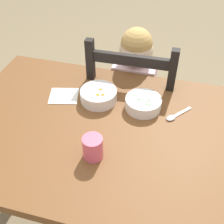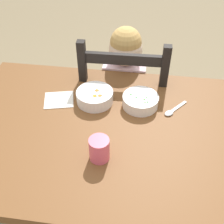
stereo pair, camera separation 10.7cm
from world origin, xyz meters
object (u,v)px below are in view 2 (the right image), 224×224
object	(u,v)px
bowl_of_carrots	(95,96)
spoon	(172,111)
dining_chair	(123,110)
bowl_of_peas	(140,101)
dining_table	(109,148)
child_figure	(124,86)
drinking_cup	(99,149)

from	to	relation	value
bowl_of_carrots	spoon	world-z (taller)	bowl_of_carrots
dining_chair	bowl_of_carrots	bearing A→B (deg)	-108.71
bowl_of_peas	dining_table	bearing A→B (deg)	-124.89
child_figure	spoon	bearing A→B (deg)	-53.09
bowl_of_carrots	drinking_cup	world-z (taller)	drinking_cup
bowl_of_peas	spoon	bearing A→B (deg)	-9.18
spoon	drinking_cup	distance (m)	0.39
dining_table	dining_chair	size ratio (longest dim) A/B	1.31
spoon	bowl_of_carrots	bearing A→B (deg)	176.21
drinking_cup	spoon	bearing A→B (deg)	47.58
bowl_of_peas	drinking_cup	size ratio (longest dim) A/B	1.71
dining_table	bowl_of_peas	xyz separation A→B (m)	(0.11, 0.16, 0.14)
bowl_of_carrots	dining_table	bearing A→B (deg)	-62.69
bowl_of_carrots	spoon	size ratio (longest dim) A/B	1.35
child_figure	bowl_of_carrots	size ratio (longest dim) A/B	5.95
child_figure	bowl_of_carrots	world-z (taller)	child_figure
dining_table	drinking_cup	size ratio (longest dim) A/B	13.84
bowl_of_peas	spoon	distance (m)	0.14
dining_table	drinking_cup	xyz separation A→B (m)	(-0.01, -0.14, 0.16)
dining_table	bowl_of_carrots	size ratio (longest dim) A/B	7.78
dining_chair	spoon	size ratio (longest dim) A/B	8.05
dining_table	bowl_of_peas	world-z (taller)	bowl_of_peas
child_figure	bowl_of_peas	world-z (taller)	child_figure
child_figure	spoon	world-z (taller)	child_figure
spoon	drinking_cup	size ratio (longest dim) A/B	1.32
drinking_cup	dining_chair	bearing A→B (deg)	87.48
bowl_of_carrots	drinking_cup	xyz separation A→B (m)	(0.07, -0.31, 0.02)
child_figure	dining_table	bearing A→B (deg)	-91.85
bowl_of_peas	drinking_cup	bearing A→B (deg)	-111.97
dining_table	dining_chair	world-z (taller)	dining_chair
dining_table	child_figure	size ratio (longest dim) A/B	1.31
dining_chair	bowl_of_carrots	world-z (taller)	dining_chair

